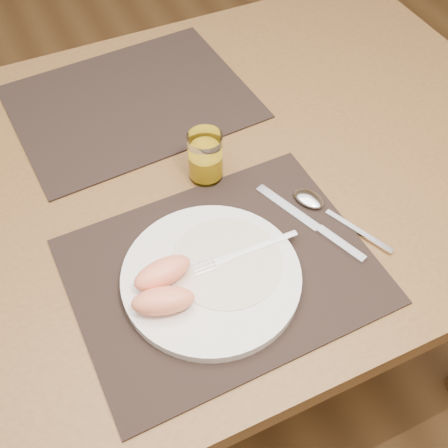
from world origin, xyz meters
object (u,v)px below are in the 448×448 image
Objects in this scene: fork at (237,255)px; juice_glass at (205,159)px; plate at (211,277)px; spoon at (316,203)px; knife at (318,228)px; table at (180,205)px; placemat_near at (222,271)px; placemat_far at (131,102)px.

juice_glass is at bearing 80.37° from fork.
plate is 0.05m from fork.
plate is at bearing -111.75° from juice_glass.
fork is 0.18m from spoon.
table is at bearing 126.84° from knife.
fork is at bearing -179.57° from knife.
juice_glass reaches higher than table.
plate is at bearing -98.96° from table.
placemat_near reaches higher than table.
juice_glass reaches higher than spoon.
plate is (-0.03, -0.45, 0.01)m from placemat_far.
knife is at bearing -58.50° from juice_glass.
placemat_near is at bearing -90.75° from placemat_far.
fork is 0.15m from knife.
plate is 0.23m from spoon.
juice_glass is (0.06, 0.19, 0.04)m from placemat_near.
table is 5.19× the size of plate.
knife is at bearing -116.42° from spoon.
spoon is at bearing 15.76° from plate.
spoon is (0.18, -0.17, 0.09)m from table.
juice_glass reaches higher than placemat_far.
spoon is 0.20m from juice_glass.
juice_glass is (0.05, -0.25, 0.04)m from placemat_far.
knife is 1.15× the size of spoon.
fork reaches higher than knife.
plate reaches higher than knife.
spoon is (0.22, 0.06, -0.00)m from plate.
spoon reaches higher than placemat_near.
knife is at bearing 4.63° from plate.
table is 15.52× the size of juice_glass.
placemat_near is 2.45× the size of spoon.
placemat_near is 0.03m from fork.
placemat_far is (0.01, 0.44, 0.00)m from placemat_near.
spoon is at bearing 63.58° from knife.
knife is at bearing -53.16° from table.
fork is at bearing -86.54° from table.
knife reaches higher than table.
placemat_far is at bearing 116.21° from spoon.
fork is 0.95× the size of spoon.
juice_glass is (-0.12, 0.19, 0.04)m from knife.
plate is at bearing -156.96° from placemat_near.
placemat_far is at bearing 86.41° from plate.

